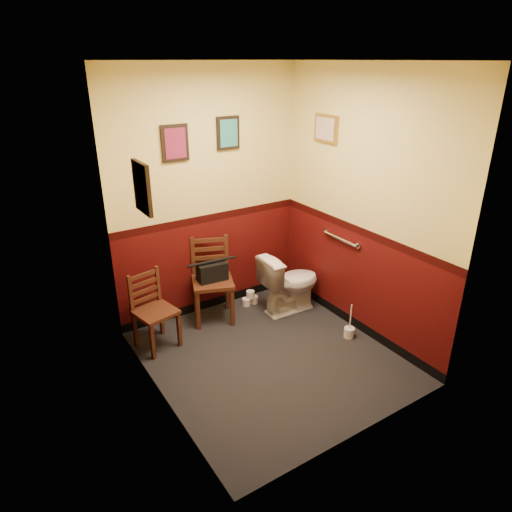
# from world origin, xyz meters

# --- Properties ---
(floor) EXTENTS (2.20, 2.40, 0.00)m
(floor) POSITION_xyz_m (0.00, 0.00, 0.00)
(floor) COLOR black
(floor) RESTS_ON ground
(ceiling) EXTENTS (2.20, 2.40, 0.00)m
(ceiling) POSITION_xyz_m (0.00, 0.00, 2.70)
(ceiling) COLOR silver
(ceiling) RESTS_ON ground
(wall_back) EXTENTS (2.20, 0.00, 2.70)m
(wall_back) POSITION_xyz_m (0.00, 1.20, 1.35)
(wall_back) COLOR #420A09
(wall_back) RESTS_ON ground
(wall_front) EXTENTS (2.20, 0.00, 2.70)m
(wall_front) POSITION_xyz_m (0.00, -1.20, 1.35)
(wall_front) COLOR #420A09
(wall_front) RESTS_ON ground
(wall_left) EXTENTS (0.00, 2.40, 2.70)m
(wall_left) POSITION_xyz_m (-1.10, 0.00, 1.35)
(wall_left) COLOR #420A09
(wall_left) RESTS_ON ground
(wall_right) EXTENTS (0.00, 2.40, 2.70)m
(wall_right) POSITION_xyz_m (1.10, 0.00, 1.35)
(wall_right) COLOR #420A09
(wall_right) RESTS_ON ground
(grab_bar) EXTENTS (0.05, 0.56, 0.06)m
(grab_bar) POSITION_xyz_m (1.07, 0.25, 0.95)
(grab_bar) COLOR silver
(grab_bar) RESTS_ON wall_right
(framed_print_back_a) EXTENTS (0.28, 0.04, 0.36)m
(framed_print_back_a) POSITION_xyz_m (-0.35, 1.18, 1.95)
(framed_print_back_a) COLOR black
(framed_print_back_a) RESTS_ON wall_back
(framed_print_back_b) EXTENTS (0.26, 0.04, 0.34)m
(framed_print_back_b) POSITION_xyz_m (0.25, 1.18, 2.00)
(framed_print_back_b) COLOR black
(framed_print_back_b) RESTS_ON wall_back
(framed_print_left) EXTENTS (0.04, 0.30, 0.38)m
(framed_print_left) POSITION_xyz_m (-1.08, 0.10, 1.85)
(framed_print_left) COLOR black
(framed_print_left) RESTS_ON wall_left
(framed_print_right) EXTENTS (0.04, 0.34, 0.28)m
(framed_print_right) POSITION_xyz_m (1.08, 0.60, 2.05)
(framed_print_right) COLOR olive
(framed_print_right) RESTS_ON wall_right
(toilet) EXTENTS (0.72, 0.42, 0.70)m
(toilet) POSITION_xyz_m (0.72, 0.65, 0.35)
(toilet) COLOR white
(toilet) RESTS_ON floor
(toilet_brush) EXTENTS (0.11, 0.11, 0.39)m
(toilet_brush) POSITION_xyz_m (0.91, -0.16, 0.06)
(toilet_brush) COLOR silver
(toilet_brush) RESTS_ON floor
(chair_left) EXTENTS (0.44, 0.44, 0.79)m
(chair_left) POSITION_xyz_m (-0.86, 0.82, 0.40)
(chair_left) COLOR #462315
(chair_left) RESTS_ON floor
(chair_right) EXTENTS (0.56, 0.56, 0.93)m
(chair_right) POSITION_xyz_m (-0.10, 0.99, 0.47)
(chair_right) COLOR #462315
(chair_right) RESTS_ON floor
(handbag) EXTENTS (0.33, 0.19, 0.23)m
(handbag) POSITION_xyz_m (-0.12, 0.95, 0.59)
(handbag) COLOR black
(handbag) RESTS_ON chair_right
(tp_stack) EXTENTS (0.20, 0.11, 0.18)m
(tp_stack) POSITION_xyz_m (0.40, 1.00, 0.07)
(tp_stack) COLOR silver
(tp_stack) RESTS_ON floor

